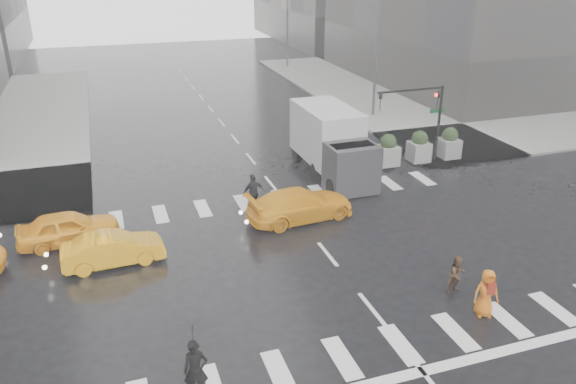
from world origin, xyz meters
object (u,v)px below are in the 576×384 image
object	(u,v)px
traffic_signal_pole	(425,110)
pedestrian_orange	(486,293)
taxi_mid	(113,249)
pedestrian_brown	(457,275)
box_truck	(333,142)
taxi_front	(68,228)

from	to	relation	value
traffic_signal_pole	pedestrian_orange	size ratio (longest dim) A/B	2.61
taxi_mid	pedestrian_orange	bearing A→B (deg)	-126.08
pedestrian_brown	box_truck	distance (m)	12.06
traffic_signal_pole	box_truck	world-z (taller)	traffic_signal_pole
taxi_mid	box_truck	xyz separation A→B (m)	(11.75, 6.00, 1.29)
pedestrian_brown	box_truck	size ratio (longest dim) A/B	0.21
traffic_signal_pole	taxi_front	xyz separation A→B (m)	(-18.94, -3.61, -2.52)
taxi_front	box_truck	bearing A→B (deg)	-79.73
taxi_front	taxi_mid	bearing A→B (deg)	-149.43
pedestrian_brown	taxi_front	distance (m)	15.70
traffic_signal_pole	pedestrian_orange	distance (m)	14.81
pedestrian_brown	pedestrian_orange	bearing A→B (deg)	-95.28
taxi_front	taxi_mid	distance (m)	2.94
pedestrian_orange	box_truck	distance (m)	13.55
taxi_mid	box_truck	size ratio (longest dim) A/B	0.57
box_truck	traffic_signal_pole	bearing A→B (deg)	-0.48
pedestrian_brown	taxi_mid	distance (m)	13.03
pedestrian_brown	box_truck	xyz separation A→B (m)	(0.18, 12.00, 1.20)
traffic_signal_pole	taxi_mid	xyz separation A→B (m)	(-17.25, -6.01, -2.58)
taxi_front	taxi_mid	world-z (taller)	taxi_front
pedestrian_orange	taxi_mid	xyz separation A→B (m)	(-11.66, 7.51, -0.23)
pedestrian_brown	taxi_mid	bearing A→B (deg)	144.06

